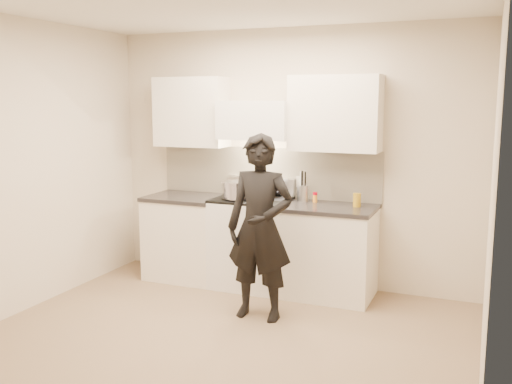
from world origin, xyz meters
TOP-DOWN VIEW (x-y plane):
  - ground_plane at (0.00, 0.00)m, footprint 4.00×4.00m
  - room_shell at (-0.06, 0.37)m, footprint 4.04×3.54m
  - stove at (-0.30, 1.42)m, footprint 0.76×0.65m
  - counter_right at (0.53, 1.43)m, footprint 0.92×0.67m
  - counter_left at (-1.08, 1.43)m, footprint 0.82×0.67m
  - wok at (-0.19, 1.57)m, footprint 0.37×0.45m
  - stock_pot at (-0.41, 1.28)m, footprint 0.37×0.30m
  - utensil_crock at (0.21, 1.59)m, footprint 0.12×0.12m
  - spice_jar at (0.34, 1.56)m, footprint 0.05×0.05m
  - oil_glass at (0.79, 1.49)m, footprint 0.08×0.08m
  - person at (0.12, 0.62)m, footprint 0.62×0.41m

SIDE VIEW (x-z plane):
  - ground_plane at x=0.00m, z-range 0.00..0.00m
  - counter_right at x=0.53m, z-range 0.00..0.92m
  - counter_left at x=-1.08m, z-range 0.00..0.92m
  - stove at x=-0.30m, z-range 0.00..0.95m
  - person at x=0.12m, z-range 0.00..1.67m
  - spice_jar at x=0.34m, z-range 0.92..1.03m
  - oil_glass at x=0.79m, z-range 0.92..1.05m
  - utensil_crock at x=0.21m, z-range 0.86..1.17m
  - stock_pot at x=-0.41m, z-range 0.96..1.13m
  - wok at x=-0.19m, z-range 0.91..1.21m
  - room_shell at x=-0.06m, z-range 0.25..2.95m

